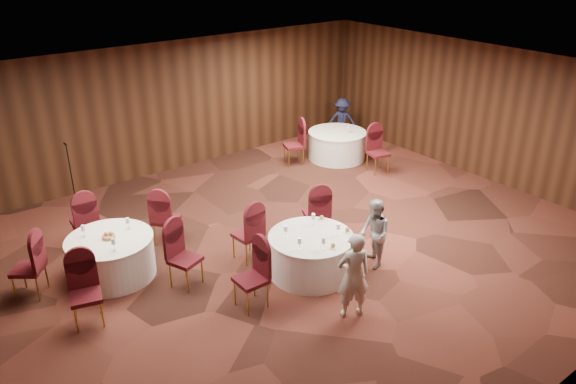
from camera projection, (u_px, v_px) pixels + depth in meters
ground at (286, 250)px, 10.68m from camera, size 12.00×12.00×0.00m
room_shell at (286, 154)px, 9.86m from camera, size 12.00×12.00×12.00m
table_main at (311, 254)px, 9.84m from camera, size 1.49×1.49×0.74m
table_left at (112, 257)px, 9.77m from camera, size 1.49×1.49×0.74m
table_right at (337, 145)px, 14.90m from camera, size 1.53×1.53×0.74m
chairs_main at (274, 240)px, 10.04m from camera, size 2.91×1.79×1.00m
chairs_left at (112, 250)px, 9.72m from camera, size 3.32×2.99×1.00m
chairs_right at (335, 149)px, 14.24m from camera, size 1.98×2.37×1.00m
tabletop_main at (322, 231)px, 9.65m from camera, size 1.15×1.02×0.22m
tabletop_left at (108, 234)px, 9.59m from camera, size 0.79×0.83×0.22m
tabletop_right at (349, 127)px, 14.60m from camera, size 0.08×0.08×0.22m
mic_stand at (75, 198)px, 11.59m from camera, size 0.24×0.24×1.72m
woman_a at (353, 275)px, 8.60m from camera, size 0.62×0.52×1.46m
woman_b at (374, 234)px, 9.97m from camera, size 0.71×0.77×1.29m
man_c at (342, 121)px, 15.91m from camera, size 0.94×0.92×1.29m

